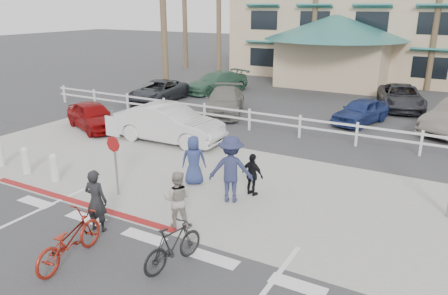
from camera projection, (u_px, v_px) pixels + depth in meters
The scene contains 26 objects.
ground at pixel (128, 248), 10.28m from camera, with size 140.00×140.00×0.00m, color #333335.
bike_path at pixel (60, 295), 8.63m from camera, with size 12.00×16.00×0.01m, color #333335.
sidewalk_plaza at pixel (222, 183), 14.00m from camera, with size 22.00×7.00×0.01m, color gray.
cross_street at pixel (272, 149), 17.31m from camera, with size 40.00×5.00×0.01m, color #333335.
parking_lot at pixel (338, 104), 25.17m from camera, with size 50.00×16.00×0.01m, color #333335.
curb_red at pixel (76, 202), 12.67m from camera, with size 7.00×0.25×0.02m, color maroon.
rail_fence at pixel (302, 127), 18.58m from camera, with size 29.40×0.16×1.00m, color silver, non-canonical shape.
building at pixel (417, 2), 33.22m from camera, with size 28.00×16.00×11.30m, color #D0B48E, non-canonical shape.
sign_post at pixel (115, 149), 12.72m from camera, with size 0.50×0.10×2.90m, color gray, non-canonical shape.
bollard_0 at pixel (54, 168), 14.03m from camera, with size 0.26×0.26×0.95m, color silver, non-canonical shape.
bollard_1 at pixel (26, 160), 14.69m from camera, with size 0.26×0.26×0.95m, color silver, non-canonical shape.
bollard_2 at pixel (0, 154), 15.34m from camera, with size 0.26×0.26×0.95m, color silver, non-canonical shape.
bike_red at pixel (69, 240), 9.62m from camera, with size 0.71×2.04×1.07m, color maroon.
rider_red at pixel (96, 201), 10.87m from camera, with size 0.60×0.39×1.64m, color black.
bike_black at pixel (173, 246), 9.45m from camera, with size 0.47×1.67×1.00m, color black.
rider_black at pixel (177, 199), 11.09m from camera, with size 0.73×0.57×1.51m, color #9D9387.
pedestrian_a at pixel (231, 169), 12.46m from camera, with size 1.28×0.73×1.98m, color #252A4D.
pedestrian_child at pixel (252, 175), 12.96m from camera, with size 0.77×0.32×1.31m, color black.
pedestrian_b at pixel (194, 160), 13.76m from camera, with size 0.77×0.50×1.58m, color navy.
car_white_sedan at pixel (169, 124), 18.02m from camera, with size 1.65×4.72×1.56m, color silver.
car_red_compact at pixel (93, 116), 19.90m from camera, with size 1.48×3.69×1.26m, color #7F0607.
lot_car_0 at pixel (158, 91), 25.50m from camera, with size 2.06×4.47×1.24m, color #25282D.
lot_car_1 at pixel (224, 101), 22.70m from camera, with size 1.84×4.53×1.32m, color slate.
lot_car_2 at pixel (361, 111), 20.86m from camera, with size 1.43×3.54×1.21m, color navy.
lot_car_4 at pixel (216, 82), 28.25m from camera, with size 1.86×4.58×1.33m, color #345C46.
lot_car_5 at pixel (401, 97), 23.82m from camera, with size 2.15×4.67×1.30m, color #2A2A31.
Camera 1 is at (6.42, -6.74, 5.48)m, focal length 35.00 mm.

